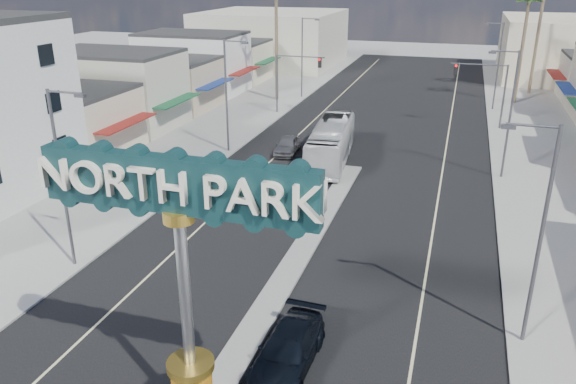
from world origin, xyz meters
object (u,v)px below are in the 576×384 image
Objects in this scene: traffic_signal_right at (485,83)px; streetlight_r_far at (497,62)px; traffic_signal_left at (294,73)px; streetlight_l_far at (303,54)px; palm_right_mid at (529,4)px; car_parked_left at (288,145)px; streetlight_l_mid at (228,91)px; streetlight_l_near at (63,172)px; streetlight_r_near at (538,228)px; suv_right at (288,350)px; city_bus at (331,143)px; streetlight_r_mid at (509,109)px; gateway_sign at (183,268)px.

streetlight_r_far reaches higher than traffic_signal_right.
streetlight_l_far is (-1.25, 8.01, 0.79)m from traffic_signal_left.
palm_right_mid is 32.80m from car_parked_left.
streetlight_l_near is at bearing -90.00° from streetlight_l_mid.
streetlight_r_near is (19.62, -33.99, 0.79)m from traffic_signal_left.
suv_right is (11.18, -38.19, -3.57)m from traffic_signal_left.
palm_right_mid is at bearing 72.37° from traffic_signal_right.
traffic_signal_right is 21.20m from streetlight_l_far.
city_bus is (-11.18, -13.98, -2.74)m from traffic_signal_right.
car_parked_left reaches higher than suv_right.
streetlight_l_far is 46.90m from streetlight_r_near.
streetlight_l_far reaches higher than traffic_signal_right.
streetlight_l_mid reaches higher than city_bus.
streetlight_r_mid is (20.87, 0.00, 0.00)m from streetlight_l_mid.
streetlight_l_far is 2.16× the size of car_parked_left.
traffic_signal_right is 14.10m from palm_right_mid.
gateway_sign is at bearing -115.85° from suv_right.
streetlight_l_far is at bearing 90.00° from streetlight_l_near.
streetlight_r_far is at bearing 48.33° from car_parked_left.
gateway_sign is 28.45m from city_bus.
streetlight_r_far is at bearing 22.20° from traffic_signal_left.
streetlight_l_far is (-19.62, 8.01, 0.79)m from traffic_signal_right.
streetlight_r_mid is at bearing -7.50° from car_parked_left.
gateway_sign reaches higher than traffic_signal_right.
traffic_signal_right is 8.14m from streetlight_r_far.
streetlight_l_mid is at bearing 90.00° from streetlight_l_near.
traffic_signal_left is 1.00× the size of traffic_signal_right.
city_bus is at bearing -128.66° from traffic_signal_right.
streetlight_r_mid is at bearing -35.50° from traffic_signal_left.
streetlight_l_mid and streetlight_r_mid have the same top height.
palm_right_mid reaches higher than gateway_sign.
palm_right_mid is (2.57, 4.00, 5.54)m from streetlight_r_far.
gateway_sign reaches higher than streetlight_l_near.
streetlight_r_mid is (19.62, -13.99, 0.79)m from traffic_signal_left.
streetlight_l_far is 20.87m from streetlight_r_far.
gateway_sign is at bearing -110.42° from streetlight_r_mid.
car_parked_left is (-5.83, 29.05, -5.22)m from gateway_sign.
streetlight_r_near is (10.43, 8.02, -0.86)m from gateway_sign.
streetlight_r_far is (19.62, 8.01, 0.79)m from traffic_signal_left.
gateway_sign is 29.91m from streetlight_l_mid.
streetlight_r_mid is 22.00m from streetlight_r_far.
streetlight_l_near and streetlight_l_far have the same top height.
streetlight_r_near is 2.16× the size of car_parked_left.
gateway_sign is 29.91m from streetlight_r_mid.
suv_right is (-7.18, -38.19, -3.57)m from traffic_signal_right.
streetlight_r_mid is 1.84× the size of suv_right.
streetlight_r_near is 1.00× the size of streetlight_r_far.
city_bus reaches higher than car_parked_left.
suv_right is (-8.43, -24.19, -4.36)m from streetlight_r_mid.
streetlight_l_far reaches higher than city_bus.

